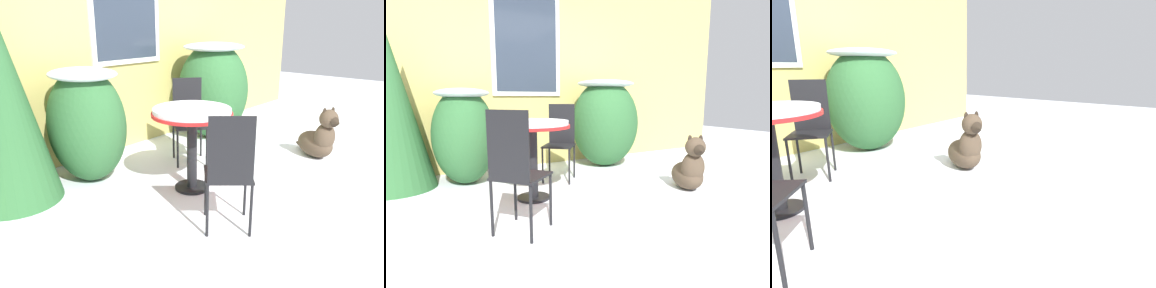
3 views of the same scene
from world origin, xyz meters
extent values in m
plane|color=white|center=(0.00, 0.00, 0.00)|extent=(16.00, 16.00, 0.00)
cube|color=tan|center=(0.00, 2.20, 1.64)|extent=(8.00, 0.06, 3.29)
cube|color=white|center=(-0.01, 2.16, 1.82)|extent=(1.05, 0.04, 1.49)
cube|color=#2D3847|center=(-0.01, 2.14, 1.82)|extent=(0.93, 0.01, 1.37)
ellipsoid|color=#2D6033|center=(-1.03, 1.62, 0.58)|extent=(0.74, 0.89, 1.16)
ellipsoid|color=white|center=(-1.03, 1.62, 1.10)|extent=(0.63, 0.76, 0.12)
ellipsoid|color=#2D6033|center=(1.03, 1.61, 0.66)|extent=(1.03, 0.94, 1.32)
ellipsoid|color=white|center=(1.03, 1.61, 1.26)|extent=(0.88, 0.80, 0.12)
cone|color=#2D6033|center=(-1.77, 1.74, 0.93)|extent=(0.86, 0.86, 1.86)
cylinder|color=black|center=(-0.51, 0.65, 0.01)|extent=(0.34, 0.34, 0.03)
cylinder|color=black|center=(-0.51, 0.65, 0.39)|extent=(0.10, 0.10, 0.72)
cylinder|color=red|center=(-0.51, 0.65, 0.76)|extent=(0.77, 0.77, 0.03)
cylinder|color=white|center=(-0.51, 0.65, 0.80)|extent=(0.74, 0.74, 0.04)
cube|color=black|center=(0.03, 1.15, 0.45)|extent=(0.52, 0.52, 0.02)
cube|color=black|center=(0.14, 1.29, 0.71)|extent=(0.28, 0.22, 0.51)
cylinder|color=black|center=(-0.21, 1.13, 0.22)|extent=(0.02, 0.02, 0.44)
cylinder|color=black|center=(0.06, 0.92, 0.22)|extent=(0.02, 0.02, 0.44)
cylinder|color=black|center=(0.00, 1.39, 0.22)|extent=(0.02, 0.02, 0.44)
cylinder|color=black|center=(0.26, 1.18, 0.22)|extent=(0.02, 0.02, 0.44)
cube|color=black|center=(-0.85, -0.03, 0.45)|extent=(0.52, 0.52, 0.02)
cube|color=black|center=(-0.98, -0.15, 0.71)|extent=(0.24, 0.27, 0.51)
cylinder|color=black|center=(-0.62, -0.05, 0.22)|extent=(0.02, 0.02, 0.44)
cylinder|color=black|center=(-0.84, 0.20, 0.22)|extent=(0.02, 0.02, 0.44)
cylinder|color=black|center=(-0.87, -0.27, 0.22)|extent=(0.02, 0.02, 0.44)
cylinder|color=black|center=(-1.09, -0.02, 0.22)|extent=(0.02, 0.02, 0.44)
ellipsoid|color=#4C3D2D|center=(1.20, 0.13, 0.15)|extent=(0.53, 0.62, 0.31)
ellipsoid|color=#4C3D2D|center=(1.12, -0.01, 0.29)|extent=(0.32, 0.31, 0.34)
sphere|color=#4C3D2D|center=(1.11, -0.04, 0.52)|extent=(0.22, 0.22, 0.22)
cone|color=#2D241B|center=(1.04, -0.16, 0.50)|extent=(0.14, 0.12, 0.12)
ellipsoid|color=#2D241B|center=(1.06, 0.01, 0.60)|extent=(0.06, 0.05, 0.10)
ellipsoid|color=#2D241B|center=(1.17, -0.05, 0.60)|extent=(0.06, 0.05, 0.10)
ellipsoid|color=#4C3D2D|center=(1.31, 0.35, 0.07)|extent=(0.17, 0.25, 0.06)
camera|label=1|loc=(-3.08, -1.61, 1.61)|focal=35.00mm
camera|label=2|loc=(-1.56, -2.22, 1.05)|focal=28.00mm
camera|label=3|loc=(-1.35, -1.78, 1.11)|focal=28.00mm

